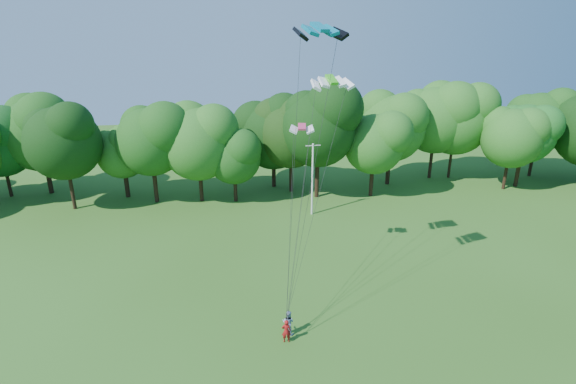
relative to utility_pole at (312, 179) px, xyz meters
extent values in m
cylinder|color=silver|center=(0.00, 0.00, -0.12)|extent=(0.20, 0.20, 7.99)
cube|color=silver|center=(0.00, 0.00, 3.68)|extent=(1.60, 0.20, 0.08)
imported|color=#9F1414|center=(-5.36, -20.82, -3.27)|extent=(0.64, 0.44, 1.67)
imported|color=#8DA3C4|center=(-5.14, -19.98, -3.24)|extent=(1.07, 1.00, 1.75)
cube|color=#04748F|center=(-2.85, -16.88, 15.37)|extent=(3.49, 2.37, 0.63)
cube|color=green|center=(-0.87, -11.74, 11.72)|extent=(3.25, 1.84, 0.67)
cube|color=#C43661|center=(-2.91, -10.86, 8.07)|extent=(1.99, 1.16, 0.43)
cylinder|color=black|center=(-35.41, 9.97, -2.05)|extent=(0.45, 0.45, 4.13)
cylinder|color=black|center=(-1.34, 7.53, -1.94)|extent=(0.39, 0.39, 4.34)
ellipsoid|color=black|center=(-1.34, 7.53, 3.78)|extent=(8.68, 8.68, 9.47)
cylinder|color=#311E13|center=(27.81, 5.78, -2.11)|extent=(0.50, 0.50, 4.01)
ellipsoid|color=#1A551A|center=(27.81, 5.78, 3.18)|extent=(8.02, 8.02, 8.75)
camera|label=1|loc=(-8.27, -44.94, 15.48)|focal=28.00mm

